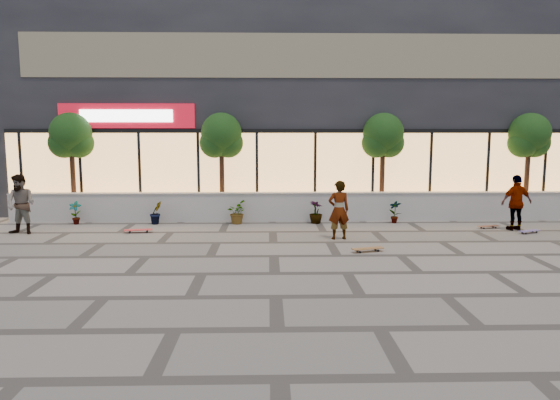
{
  "coord_description": "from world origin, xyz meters",
  "views": [
    {
      "loc": [
        -1.77,
        -10.86,
        3.05
      ],
      "look_at": [
        -1.45,
        2.82,
        1.3
      ],
      "focal_mm": 32.0,
      "sensor_mm": 36.0,
      "label": 1
    }
  ],
  "objects_px": {
    "skater_right_near": "(516,203)",
    "tree_east": "(529,138)",
    "skateboard_left": "(138,230)",
    "skater_left": "(21,204)",
    "skater_center": "(339,210)",
    "skateboard_right_near": "(489,226)",
    "skateboard_right_far": "(530,231)",
    "skateboard_center": "(368,249)",
    "tree_mideast": "(383,138)",
    "tree_west": "(71,138)",
    "tree_midwest": "(221,138)"
  },
  "relations": [
    {
      "from": "skater_right_near",
      "to": "tree_east",
      "type": "bearing_deg",
      "value": -131.81
    },
    {
      "from": "tree_east",
      "to": "skateboard_left",
      "type": "xyz_separation_m",
      "value": [
        -13.92,
        -2.85,
        -2.9
      ]
    },
    {
      "from": "skater_left",
      "to": "skater_center",
      "type": "bearing_deg",
      "value": 3.87
    },
    {
      "from": "skater_right_near",
      "to": "skateboard_right_near",
      "type": "height_order",
      "value": "skater_right_near"
    },
    {
      "from": "skateboard_left",
      "to": "skateboard_right_near",
      "type": "distance_m",
      "value": 11.5
    },
    {
      "from": "skateboard_right_far",
      "to": "skater_right_near",
      "type": "bearing_deg",
      "value": 85.68
    },
    {
      "from": "skateboard_left",
      "to": "skateboard_right_near",
      "type": "bearing_deg",
      "value": -7.81
    },
    {
      "from": "skateboard_center",
      "to": "skateboard_left",
      "type": "relative_size",
      "value": 1.0
    },
    {
      "from": "tree_mideast",
      "to": "tree_west",
      "type": "bearing_deg",
      "value": 180.0
    },
    {
      "from": "skater_left",
      "to": "skateboard_center",
      "type": "bearing_deg",
      "value": -4.8
    },
    {
      "from": "tree_west",
      "to": "skater_center",
      "type": "height_order",
      "value": "tree_west"
    },
    {
      "from": "skateboard_right_near",
      "to": "skateboard_right_far",
      "type": "height_order",
      "value": "skateboard_right_far"
    },
    {
      "from": "tree_midwest",
      "to": "skater_center",
      "type": "relative_size",
      "value": 2.23
    },
    {
      "from": "tree_west",
      "to": "skater_left",
      "type": "relative_size",
      "value": 2.08
    },
    {
      "from": "tree_west",
      "to": "skateboard_center",
      "type": "xyz_separation_m",
      "value": [
        9.87,
        -5.65,
        -2.9
      ]
    },
    {
      "from": "skateboard_center",
      "to": "skateboard_left",
      "type": "bearing_deg",
      "value": 140.92
    },
    {
      "from": "tree_west",
      "to": "skater_right_near",
      "type": "distance_m",
      "value": 15.68
    },
    {
      "from": "tree_mideast",
      "to": "skateboard_left",
      "type": "height_order",
      "value": "tree_mideast"
    },
    {
      "from": "skateboard_center",
      "to": "skater_left",
      "type": "bearing_deg",
      "value": 148.86
    },
    {
      "from": "tree_mideast",
      "to": "skateboard_center",
      "type": "distance_m",
      "value": 6.56
    },
    {
      "from": "tree_west",
      "to": "tree_midwest",
      "type": "relative_size",
      "value": 1.0
    },
    {
      "from": "skateboard_center",
      "to": "skateboard_right_far",
      "type": "height_order",
      "value": "skateboard_center"
    },
    {
      "from": "skater_center",
      "to": "skater_right_near",
      "type": "height_order",
      "value": "skater_right_near"
    },
    {
      "from": "tree_mideast",
      "to": "skateboard_center",
      "type": "height_order",
      "value": "tree_mideast"
    },
    {
      "from": "skater_right_near",
      "to": "skateboard_right_near",
      "type": "relative_size",
      "value": 2.37
    },
    {
      "from": "tree_east",
      "to": "skateboard_right_near",
      "type": "height_order",
      "value": "tree_east"
    },
    {
      "from": "tree_west",
      "to": "skateboard_center",
      "type": "relative_size",
      "value": 4.38
    },
    {
      "from": "skater_left",
      "to": "skater_right_near",
      "type": "xyz_separation_m",
      "value": [
        15.81,
        0.29,
        -0.03
      ]
    },
    {
      "from": "tree_west",
      "to": "skater_left",
      "type": "distance_m",
      "value": 3.64
    },
    {
      "from": "skater_center",
      "to": "skateboard_right_near",
      "type": "xyz_separation_m",
      "value": [
        5.26,
        1.62,
        -0.81
      ]
    },
    {
      "from": "skater_right_near",
      "to": "skateboard_right_far",
      "type": "height_order",
      "value": "skater_right_near"
    },
    {
      "from": "tree_midwest",
      "to": "skateboard_center",
      "type": "distance_m",
      "value": 7.71
    },
    {
      "from": "skater_left",
      "to": "tree_mideast",
      "type": "bearing_deg",
      "value": 23.61
    },
    {
      "from": "tree_midwest",
      "to": "skateboard_center",
      "type": "height_order",
      "value": "tree_midwest"
    },
    {
      "from": "tree_midwest",
      "to": "tree_west",
      "type": "bearing_deg",
      "value": 180.0
    },
    {
      "from": "skateboard_left",
      "to": "skateboard_right_near",
      "type": "xyz_separation_m",
      "value": [
        11.49,
        0.49,
        -0.01
      ]
    },
    {
      "from": "skater_center",
      "to": "skater_left",
      "type": "bearing_deg",
      "value": -12.67
    },
    {
      "from": "skateboard_right_far",
      "to": "skater_left",
      "type": "bearing_deg",
      "value": 155.39
    },
    {
      "from": "tree_mideast",
      "to": "skateboard_right_near",
      "type": "height_order",
      "value": "tree_mideast"
    },
    {
      "from": "skater_center",
      "to": "skateboard_right_far",
      "type": "relative_size",
      "value": 2.23
    },
    {
      "from": "skater_left",
      "to": "skater_right_near",
      "type": "bearing_deg",
      "value": 10.78
    },
    {
      "from": "skater_center",
      "to": "skateboard_right_near",
      "type": "relative_size",
      "value": 2.29
    },
    {
      "from": "tree_midwest",
      "to": "tree_mideast",
      "type": "relative_size",
      "value": 1.0
    },
    {
      "from": "tree_midwest",
      "to": "tree_mideast",
      "type": "height_order",
      "value": "same"
    },
    {
      "from": "tree_west",
      "to": "skateboard_right_near",
      "type": "xyz_separation_m",
      "value": [
        14.57,
        -2.35,
        -2.91
      ]
    },
    {
      "from": "skateboard_left",
      "to": "skateboard_center",
      "type": "bearing_deg",
      "value": -32.72
    },
    {
      "from": "skater_left",
      "to": "skateboard_right_near",
      "type": "distance_m",
      "value": 15.11
    },
    {
      "from": "skateboard_left",
      "to": "tree_mideast",
      "type": "bearing_deg",
      "value": 8.42
    },
    {
      "from": "tree_midwest",
      "to": "skateboard_right_far",
      "type": "xyz_separation_m",
      "value": [
        10.0,
        -3.23,
        -2.91
      ]
    },
    {
      "from": "skateboard_left",
      "to": "tree_west",
      "type": "bearing_deg",
      "value": 127.02
    }
  ]
}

